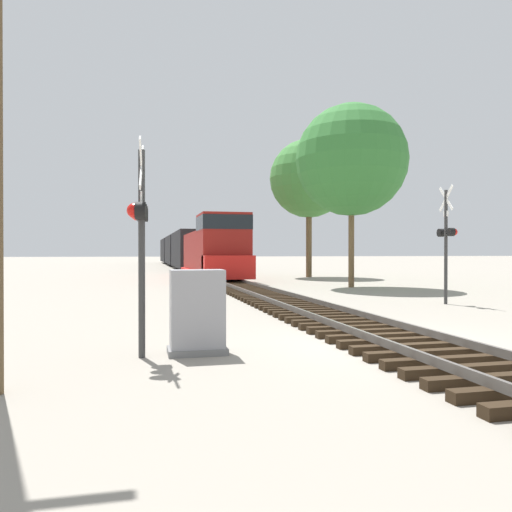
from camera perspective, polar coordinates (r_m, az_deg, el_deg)
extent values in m
plane|color=gray|center=(10.81, 15.20, -9.62)|extent=(400.00, 400.00, 0.00)
cube|color=black|center=(8.10, 26.63, -12.49)|extent=(2.60, 0.22, 0.16)
cube|color=black|center=(8.56, 24.00, -11.78)|extent=(2.60, 0.22, 0.16)
cube|color=black|center=(9.04, 21.66, -11.12)|extent=(2.60, 0.22, 0.16)
cube|color=black|center=(9.53, 19.56, -10.51)|extent=(2.60, 0.22, 0.16)
cube|color=black|center=(10.03, 17.68, -9.96)|extent=(2.60, 0.22, 0.16)
cube|color=black|center=(10.54, 15.99, -9.44)|extent=(2.60, 0.22, 0.16)
cube|color=black|center=(11.06, 14.45, -8.97)|extent=(2.60, 0.22, 0.16)
cube|color=black|center=(11.59, 13.06, -8.54)|extent=(2.60, 0.22, 0.16)
cube|color=black|center=(12.12, 11.80, -8.13)|extent=(2.60, 0.22, 0.16)
cube|color=black|center=(12.66, 10.64, -7.76)|extent=(2.60, 0.22, 0.16)
cube|color=black|center=(13.21, 9.58, -7.42)|extent=(2.60, 0.22, 0.16)
cube|color=black|center=(13.76, 8.61, -7.10)|extent=(2.60, 0.22, 0.16)
cube|color=black|center=(14.31, 7.71, -6.81)|extent=(2.60, 0.22, 0.16)
cube|color=black|center=(14.87, 6.88, -6.53)|extent=(2.60, 0.22, 0.16)
cube|color=black|center=(15.43, 6.11, -6.28)|extent=(2.60, 0.22, 0.16)
cube|color=black|center=(16.00, 5.40, -6.04)|extent=(2.60, 0.22, 0.16)
cube|color=black|center=(16.56, 4.74, -5.82)|extent=(2.60, 0.22, 0.16)
cube|color=black|center=(17.13, 4.12, -5.61)|extent=(2.60, 0.22, 0.16)
cube|color=black|center=(17.70, 3.54, -5.41)|extent=(2.60, 0.22, 0.16)
cube|color=black|center=(18.27, 2.99, -5.23)|extent=(2.60, 0.22, 0.16)
cube|color=black|center=(18.85, 2.48, -5.05)|extent=(2.60, 0.22, 0.16)
cube|color=black|center=(19.42, 2.01, -4.89)|extent=(2.60, 0.22, 0.16)
cube|color=black|center=(20.00, 1.55, -4.73)|extent=(2.60, 0.22, 0.16)
cube|color=black|center=(20.58, 1.13, -4.59)|extent=(2.60, 0.22, 0.16)
cube|color=black|center=(21.16, 0.73, -4.45)|extent=(2.60, 0.22, 0.16)
cube|color=black|center=(21.74, 0.35, -4.32)|extent=(2.60, 0.22, 0.16)
cube|color=black|center=(22.32, -0.02, -4.19)|extent=(2.60, 0.22, 0.16)
cube|color=black|center=(22.91, -0.36, -4.07)|extent=(2.60, 0.22, 0.16)
cube|color=black|center=(23.49, -0.68, -3.96)|extent=(2.60, 0.22, 0.16)
cube|color=black|center=(24.07, -0.99, -3.85)|extent=(2.60, 0.22, 0.16)
cube|color=black|center=(24.66, -1.29, -3.75)|extent=(2.60, 0.22, 0.16)
cube|color=black|center=(25.24, -1.57, -3.65)|extent=(2.60, 0.22, 0.16)
cube|color=black|center=(25.83, -1.84, -3.56)|extent=(2.60, 0.22, 0.16)
cube|color=black|center=(26.42, -2.09, -3.47)|extent=(2.60, 0.22, 0.16)
cube|color=black|center=(27.01, -2.34, -3.39)|extent=(2.60, 0.22, 0.16)
cube|color=black|center=(27.59, -2.57, -3.30)|extent=(2.60, 0.22, 0.16)
cube|color=black|center=(28.18, -2.80, -3.22)|extent=(2.60, 0.22, 0.16)
cube|color=black|center=(28.77, -3.01, -3.15)|extent=(2.60, 0.22, 0.16)
cube|color=black|center=(29.36, -3.22, -3.08)|extent=(2.60, 0.22, 0.16)
cube|color=#56514C|center=(10.46, 11.70, -8.65)|extent=(0.07, 160.00, 0.15)
cube|color=#56514C|center=(11.13, 18.49, -8.11)|extent=(0.07, 160.00, 0.15)
cube|color=maroon|center=(39.02, -5.71, 0.39)|extent=(2.51, 11.54, 3.08)
cube|color=maroon|center=(31.03, -3.78, 1.18)|extent=(2.95, 3.63, 3.95)
cube|color=black|center=(31.08, -3.78, 3.74)|extent=(2.98, 3.66, 0.87)
cube|color=red|center=(29.25, -3.20, -1.29)|extent=(2.95, 1.65, 1.38)
cube|color=red|center=(36.60, -5.21, -1.83)|extent=(3.01, 16.16, 0.24)
cube|color=black|center=(31.30, -3.85, -2.09)|extent=(1.58, 2.20, 1.00)
cube|color=black|center=(41.91, -6.22, -1.45)|extent=(1.58, 2.20, 1.00)
cube|color=black|center=(53.43, -7.73, 0.76)|extent=(2.80, 13.96, 3.74)
cube|color=black|center=(48.93, -7.22, -1.23)|extent=(1.58, 2.20, 0.90)
cube|color=black|center=(57.96, -8.15, -0.97)|extent=(1.58, 2.20, 0.90)
cube|color=black|center=(69.08, -8.96, 0.69)|extent=(2.80, 13.96, 3.74)
cube|color=black|center=(64.57, -8.67, -0.83)|extent=(1.58, 2.20, 0.90)
cube|color=black|center=(73.62, -9.22, -0.67)|extent=(1.58, 2.20, 0.90)
cube|color=black|center=(84.74, -9.74, 0.65)|extent=(2.80, 13.96, 3.74)
cube|color=black|center=(80.23, -9.54, -0.58)|extent=(1.58, 2.20, 0.90)
cube|color=black|center=(89.29, -9.91, -0.47)|extent=(1.58, 2.20, 0.90)
cylinder|color=#333333|center=(9.13, -12.93, 0.24)|extent=(0.12, 0.12, 3.71)
cube|color=white|center=(9.25, -12.95, 9.92)|extent=(0.09, 0.93, 0.93)
cube|color=white|center=(9.25, -12.95, 9.92)|extent=(0.09, 0.93, 0.93)
cube|color=black|center=(9.16, -12.94, 4.90)|extent=(0.12, 0.86, 0.06)
cylinder|color=black|center=(9.50, -12.81, 4.74)|extent=(0.20, 0.31, 0.30)
sphere|color=red|center=(9.51, -13.41, 4.73)|extent=(0.26, 0.26, 0.26)
cylinder|color=black|center=(9.16, -12.94, 4.90)|extent=(0.20, 0.31, 0.30)
sphere|color=red|center=(9.16, -13.56, 4.90)|extent=(0.26, 0.26, 0.26)
cylinder|color=black|center=(8.81, -13.08, 5.08)|extent=(0.20, 0.31, 0.30)
sphere|color=red|center=(8.81, -13.73, 5.07)|extent=(0.26, 0.26, 0.26)
cube|color=white|center=(9.18, -12.94, 6.53)|extent=(0.05, 0.32, 0.20)
cylinder|color=#333333|center=(19.30, 20.88, 0.95)|extent=(0.12, 0.12, 4.13)
cube|color=white|center=(19.40, 20.89, 6.17)|extent=(0.10, 0.93, 0.93)
cube|color=white|center=(19.40, 20.89, 6.17)|extent=(0.10, 0.93, 0.93)
cube|color=black|center=(19.31, 20.88, 2.54)|extent=(0.12, 0.86, 0.06)
cylinder|color=black|center=(19.01, 21.41, 2.57)|extent=(0.20, 0.31, 0.30)
sphere|color=red|center=(19.06, 21.67, 2.56)|extent=(0.26, 0.26, 0.26)
cylinder|color=black|center=(19.62, 20.37, 2.50)|extent=(0.20, 0.31, 0.30)
sphere|color=red|center=(19.66, 20.63, 2.50)|extent=(0.26, 0.26, 0.26)
cube|color=white|center=(19.35, 20.89, 4.55)|extent=(0.05, 0.32, 0.20)
cube|color=slate|center=(9.47, -6.74, -10.68)|extent=(1.08, 0.67, 0.12)
cube|color=#939399|center=(9.35, -6.74, -5.98)|extent=(0.98, 0.61, 1.44)
cylinder|color=brown|center=(27.22, 10.84, 1.76)|extent=(0.31, 0.31, 5.02)
sphere|color=#337533|center=(27.65, 10.85, 10.71)|extent=(5.97, 5.97, 5.97)
cylinder|color=brown|center=(37.89, 6.06, 1.89)|extent=(0.44, 0.44, 5.67)
sphere|color=#3D7F38|center=(38.29, 6.07, 8.81)|extent=(5.93, 5.93, 5.93)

